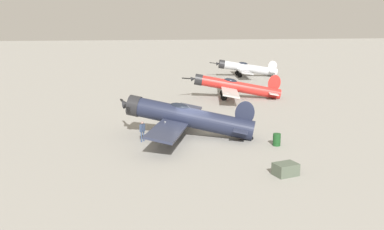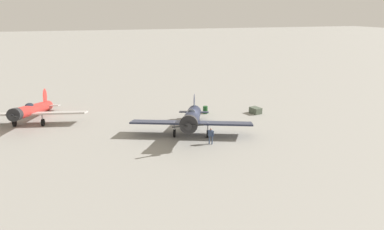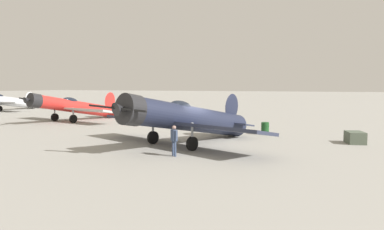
{
  "view_description": "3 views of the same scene",
  "coord_description": "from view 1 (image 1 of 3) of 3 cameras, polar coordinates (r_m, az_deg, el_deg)",
  "views": [
    {
      "loc": [
        5.93,
        31.77,
        8.89
      ],
      "look_at": [
        0.0,
        -0.0,
        1.8
      ],
      "focal_mm": 39.2,
      "sensor_mm": 36.0,
      "label": 1
    },
    {
      "loc": [
        32.6,
        -10.23,
        12.29
      ],
      "look_at": [
        0.0,
        -0.0,
        1.8
      ],
      "focal_mm": 32.04,
      "sensor_mm": 36.0,
      "label": 2
    },
    {
      "loc": [
        19.87,
        8.13,
        3.64
      ],
      "look_at": [
        0.0,
        -0.0,
        1.8
      ],
      "focal_mm": 32.29,
      "sensor_mm": 36.0,
      "label": 3
    }
  ],
  "objects": [
    {
      "name": "ground_plane",
      "position": [
        33.52,
        0.0,
        -3.01
      ],
      "size": [
        400.0,
        400.0,
        0.0
      ],
      "primitive_type": "plane",
      "color": "gray"
    },
    {
      "name": "fuel_drum",
      "position": [
        31.7,
        11.45,
        -3.31
      ],
      "size": [
        0.6,
        0.6,
        0.92
      ],
      "color": "#19471E",
      "rests_on": "ground_plane"
    },
    {
      "name": "ground_crew_mechanic",
      "position": [
        32.2,
        -6.77,
        -1.97
      ],
      "size": [
        0.45,
        0.48,
        1.59
      ],
      "rotation": [
        0.0,
        0.0,
        5.55
      ],
      "color": "#384766",
      "rests_on": "ground_plane"
    },
    {
      "name": "airplane_mid_apron",
      "position": [
        50.79,
        5.78,
        3.89
      ],
      "size": [
        11.96,
        12.48,
        3.09
      ],
      "rotation": [
        0.0,
        0.0,
        6.06
      ],
      "color": "red",
      "rests_on": "ground_plane"
    },
    {
      "name": "airplane_far_line",
      "position": [
        72.4,
        7.32,
        6.35
      ],
      "size": [
        11.63,
        12.11,
        2.92
      ],
      "rotation": [
        0.0,
        0.0,
        6.13
      ],
      "color": "#B7BABF",
      "rests_on": "ground_plane"
    },
    {
      "name": "equipment_crate",
      "position": [
        25.8,
        12.62,
        -7.21
      ],
      "size": [
        1.57,
        1.31,
        0.75
      ],
      "rotation": [
        0.0,
        0.0,
        0.25
      ],
      "color": "#4C5647",
      "rests_on": "ground_plane"
    },
    {
      "name": "airplane_foreground",
      "position": [
        33.23,
        -0.9,
        -0.29
      ],
      "size": [
        10.47,
        12.22,
        3.32
      ],
      "rotation": [
        0.0,
        0.0,
        5.92
      ],
      "color": "#1E2338",
      "rests_on": "ground_plane"
    }
  ]
}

